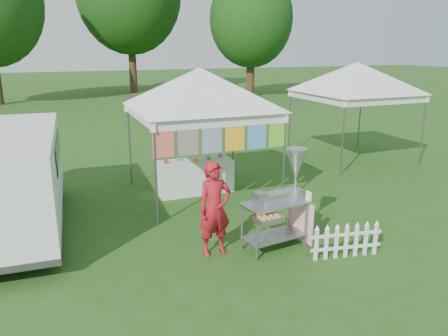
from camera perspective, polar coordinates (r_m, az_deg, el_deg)
name	(u,v)px	position (r m, az deg, el deg)	size (l,w,h in m)	color
ground	(269,257)	(7.61, 5.91, -11.51)	(120.00, 120.00, 0.00)	#244E16
canopy_main	(200,68)	(10.00, -3.16, 12.91)	(4.24, 4.24, 3.45)	#59595E
canopy_right	(358,62)	(14.02, 17.05, 13.07)	(4.24, 4.24, 3.45)	#59595E
tree_right	(251,19)	(30.98, 3.57, 18.83)	(5.60, 5.60, 8.42)	#321E12
donut_cart	(284,192)	(7.63, 7.85, -3.07)	(1.27, 1.02, 1.76)	gray
vendor	(215,209)	(7.38, -1.22, -5.35)	(0.60, 0.39, 1.63)	#AB151E
cargo_van	(7,178)	(9.28, -26.46, -1.14)	(2.08, 4.75, 1.94)	white
picket_fence	(346,242)	(7.73, 15.67, -9.24)	(1.24, 0.25, 0.56)	white
display_table	(195,176)	(10.65, -3.84, -1.10)	(1.80, 0.70, 0.80)	white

